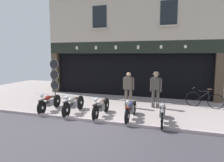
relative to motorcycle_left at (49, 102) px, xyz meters
The scene contains 13 objects.
ground 3.13m from the motorcycle_left, 36.36° to the right, with size 22.42×22.00×0.18m.
shop_facade 6.77m from the motorcycle_left, 67.89° to the left, with size 10.72×4.42×6.42m.
motorcycle_left is the anchor object (origin of this frame).
motorcycle_center_left 1.23m from the motorcycle_left, ahead, with size 0.62×2.00×0.91m.
motorcycle_center 2.51m from the motorcycle_left, ahead, with size 0.62×1.95×0.90m.
motorcycle_center_right 3.75m from the motorcycle_left, ahead, with size 0.62×2.02×0.91m.
motorcycle_right 4.97m from the motorcycle_left, ahead, with size 0.62×2.03×0.91m.
salesman_left 3.71m from the motorcycle_left, 28.83° to the left, with size 0.56×0.27×1.69m.
shopkeeper_center 4.96m from the motorcycle_left, 25.16° to the left, with size 0.55×0.33×1.72m.
tyre_sign_pole 3.23m from the motorcycle_left, 119.35° to the left, with size 0.57×0.06×2.29m.
advert_board_near 7.07m from the motorcycle_left, 40.71° to the left, with size 0.70×0.03×0.98m.
advert_board_far 7.92m from the motorcycle_left, 35.47° to the left, with size 0.84×0.03×1.11m.
leaning_bicycle 7.28m from the motorcycle_left, 23.38° to the left, with size 1.69×0.60×0.95m.
Camera 1 is at (3.08, -6.90, 2.52)m, focal length 33.25 mm.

